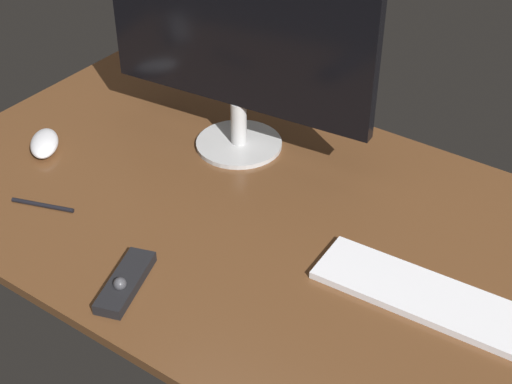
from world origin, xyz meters
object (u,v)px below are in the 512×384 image
monitor (237,25)px  media_remote (125,282)px  pen (43,205)px  keyboard (422,295)px  computer_mouse (44,143)px

monitor → media_remote: 56.82cm
media_remote → pen: 30.49cm
media_remote → pen: size_ratio=1.23×
keyboard → computer_mouse: (-88.84, -5.08, 0.94)cm
computer_mouse → pen: computer_mouse is taller
keyboard → media_remote: (-43.76, -27.41, 0.43)cm
keyboard → monitor: bearing=155.7°
computer_mouse → media_remote: (45.08, -22.32, -0.51)cm
monitor → keyboard: (54.40, -20.99, -28.22)cm
monitor → pen: bearing=-120.5°
monitor → pen: size_ratio=4.51×
monitor → media_remote: monitor is taller
keyboard → computer_mouse: 88.99cm
media_remote → keyboard: bearing=103.6°
monitor → keyboard: monitor is taller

